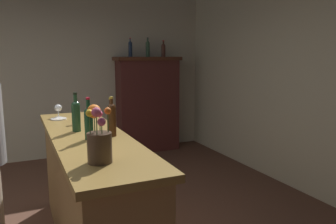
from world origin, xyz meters
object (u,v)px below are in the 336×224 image
Objects in this scene: wine_bottle_chardonnay at (76,114)px; display_bottle_center at (163,49)px; bar_counter at (91,194)px; wine_glass_mid at (58,108)px; wine_bottle_malbec at (112,118)px; wine_glass_front at (77,112)px; wine_bottle_pinot at (111,118)px; display_bottle_left at (130,48)px; display_cabinet at (148,103)px; cheese_plate at (59,119)px; display_bottle_midleft at (148,48)px; wine_bottle_rose at (89,122)px; flower_arrangement at (99,140)px.

wine_bottle_chardonnay is 3.26m from display_bottle_center.
bar_counter is 1.11m from wine_glass_mid.
bar_counter is 7.21× the size of wine_bottle_malbec.
display_bottle_center reaches higher than wine_glass_front.
wine_bottle_chardonnay is at bearing 149.43° from wine_bottle_pinot.
wine_bottle_chardonnay is 0.37m from wine_bottle_malbec.
display_bottle_left is (1.40, 1.81, 0.66)m from wine_glass_mid.
wine_glass_mid is at bearing -137.83° from display_bottle_center.
wine_bottle_pinot is 0.92× the size of wine_bottle_malbec.
wine_bottle_chardonnay is (-0.07, 0.17, 0.66)m from bar_counter.
display_cabinet is 11.07× the size of wine_glass_front.
wine_bottle_pinot is at bearing -30.57° from wine_bottle_chardonnay.
wine_bottle_malbec is 2.03× the size of cheese_plate.
wine_glass_front is 0.48× the size of display_bottle_left.
wine_glass_mid is 0.87× the size of cheese_plate.
wine_bottle_chardonnay is at bearing -127.18° from display_bottle_center.
wine_bottle_pinot reaches higher than bar_counter.
display_bottle_midleft is 1.14× the size of display_bottle_center.
wine_bottle_rose reaches higher than bar_counter.
wine_bottle_chardonnay reaches higher than wine_glass_front.
wine_glass_mid is (-0.32, 0.90, -0.03)m from wine_bottle_pinot.
wine_glass_mid is (-0.10, 1.07, -0.05)m from wine_bottle_rose.
flower_arrangement is at bearing -87.76° from cheese_plate.
wine_bottle_rose is 1.01× the size of display_bottle_midleft.
wine_glass_mid is 0.42× the size of display_bottle_midleft.
display_cabinet is 5.28× the size of display_bottle_left.
display_cabinet is 3.06m from wine_bottle_chardonnay.
display_cabinet reaches higher than wine_glass_mid.
display_bottle_left reaches higher than bar_counter.
wine_glass_mid is at bearing 94.80° from wine_bottle_chardonnay.
display_bottle_left reaches higher than wine_bottle_pinot.
display_cabinet is 5.03× the size of wine_bottle_rose.
display_bottle_midleft is at bearing 54.56° from wine_glass_front.
display_bottle_midleft is at bearing 0.00° from display_cabinet.
display_bottle_center reaches higher than wine_bottle_rose.
wine_glass_mid is at bearing 91.56° from flower_arrangement.
wine_glass_mid is (-0.13, 0.91, 0.61)m from bar_counter.
wine_bottle_malbec is 3.12m from display_bottle_left.
wine_bottle_rose is at bearing 84.40° from flower_arrangement.
display_bottle_midleft reaches higher than wine_bottle_pinot.
wine_bottle_chardonnay is at bearing -82.92° from cheese_plate.
display_bottle_left reaches higher than wine_bottle_malbec.
wine_bottle_pinot is at bearing -68.28° from wine_glass_front.
display_cabinet reaches higher than wine_bottle_rose.
wine_glass_front is 0.95× the size of cheese_plate.
display_cabinet is 4.95× the size of wine_bottle_chardonnay.
display_bottle_left is at bearing 52.37° from wine_glass_mid.
flower_arrangement is at bearing -96.32° from bar_counter.
cheese_plate is (-0.12, 0.95, -0.14)m from wine_bottle_rose.
wine_bottle_rose is 2.08× the size of cheese_plate.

